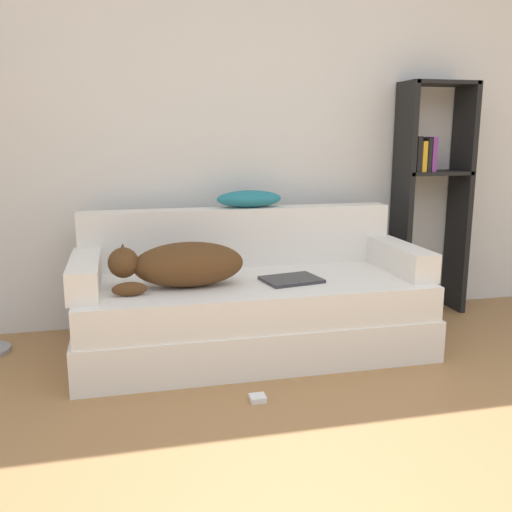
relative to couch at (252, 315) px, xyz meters
name	(u,v)px	position (x,y,z in m)	size (l,w,h in m)	color
wall_back	(261,110)	(0.20, 0.64, 1.15)	(7.30, 0.06, 2.70)	silver
couch	(252,315)	(0.00, 0.00, 0.00)	(1.92, 0.85, 0.42)	silver
couch_backrest	(239,237)	(0.00, 0.35, 0.39)	(1.88, 0.15, 0.35)	silver
couch_arm_left	(85,274)	(-0.88, -0.01, 0.29)	(0.15, 0.66, 0.16)	silver
couch_arm_right	(399,257)	(0.88, -0.01, 0.29)	(0.15, 0.66, 0.16)	silver
dog	(181,265)	(-0.40, -0.08, 0.33)	(0.70, 0.27, 0.24)	#513319
laptop	(291,280)	(0.20, -0.10, 0.22)	(0.34, 0.28, 0.02)	#2D2D30
throw_pillow	(249,199)	(0.07, 0.37, 0.61)	(0.40, 0.19, 0.10)	teal
bookshelf	(431,185)	(1.33, 0.46, 0.67)	(0.47, 0.26, 1.53)	black
power_adapter	(258,398)	(-0.12, -0.62, -0.19)	(0.07, 0.07, 0.03)	silver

